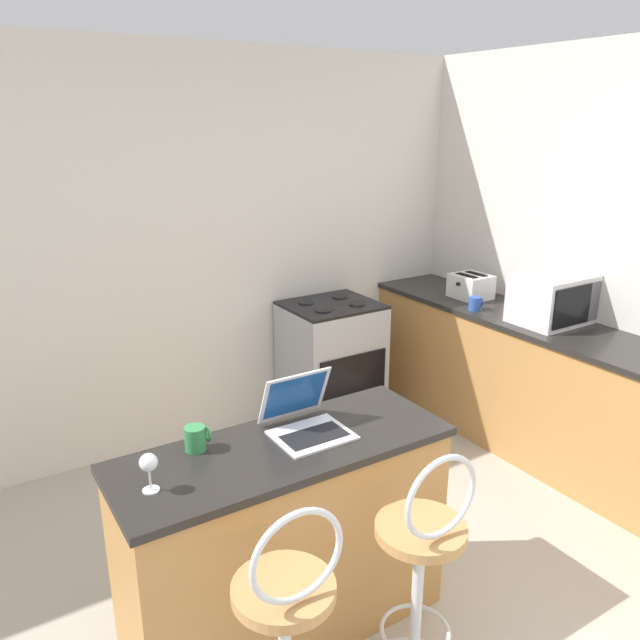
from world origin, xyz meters
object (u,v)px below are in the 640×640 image
(bar_stool_far, at_px, (421,578))
(mug_blue, at_px, (475,303))
(toaster, at_px, (471,286))
(mug_green, at_px, (196,438))
(wine_glass_tall, at_px, (149,464))
(stove_range, at_px, (331,363))
(microwave, at_px, (553,299))
(laptop, at_px, (304,417))

(bar_stool_far, distance_m, mug_blue, 2.28)
(toaster, xyz_separation_m, mug_green, (-2.50, -1.02, -0.04))
(wine_glass_tall, height_order, mug_blue, wine_glass_tall)
(mug_blue, bearing_deg, stove_range, 139.10)
(stove_range, distance_m, mug_green, 2.17)
(toaster, bearing_deg, microwave, -88.66)
(stove_range, xyz_separation_m, mug_blue, (0.74, -0.64, 0.50))
(laptop, height_order, stove_range, laptop)
(wine_glass_tall, bearing_deg, toaster, 23.63)
(wine_glass_tall, xyz_separation_m, mug_blue, (2.55, 0.96, -0.06))
(toaster, distance_m, wine_glass_tall, 3.00)
(bar_stool_far, distance_m, toaster, 2.60)
(bar_stool_far, relative_size, laptop, 3.35)
(mug_green, height_order, mug_blue, mug_green)
(microwave, height_order, wine_glass_tall, microwave)
(bar_stool_far, distance_m, laptop, 0.76)
(toaster, distance_m, mug_blue, 0.32)
(laptop, height_order, microwave, microwave)
(bar_stool_far, xyz_separation_m, mug_blue, (1.71, 1.45, 0.44))
(mug_green, distance_m, mug_blue, 2.43)
(bar_stool_far, xyz_separation_m, stove_range, (0.96, 2.09, -0.05))
(microwave, height_order, mug_blue, microwave)
(laptop, bearing_deg, mug_green, 168.56)
(toaster, xyz_separation_m, stove_range, (-0.94, 0.40, -0.54))
(laptop, relative_size, mug_blue, 3.22)
(laptop, bearing_deg, toaster, 28.18)
(bar_stool_far, xyz_separation_m, microwave, (1.92, 1.00, 0.55))
(microwave, bearing_deg, mug_blue, 115.65)
(microwave, distance_m, mug_blue, 0.51)
(microwave, distance_m, stove_range, 1.57)
(microwave, xyz_separation_m, stove_range, (-0.96, 1.09, -0.61))
(microwave, bearing_deg, mug_green, -172.64)
(toaster, height_order, wine_glass_tall, toaster)
(stove_range, height_order, mug_blue, mug_blue)
(mug_green, height_order, wine_glass_tall, wine_glass_tall)
(laptop, height_order, wine_glass_tall, laptop)
(toaster, bearing_deg, wine_glass_tall, -156.37)
(microwave, relative_size, stove_range, 0.52)
(toaster, relative_size, mug_blue, 2.65)
(laptop, relative_size, mug_green, 3.16)
(mug_green, bearing_deg, stove_range, 42.24)
(toaster, relative_size, wine_glass_tall, 1.80)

